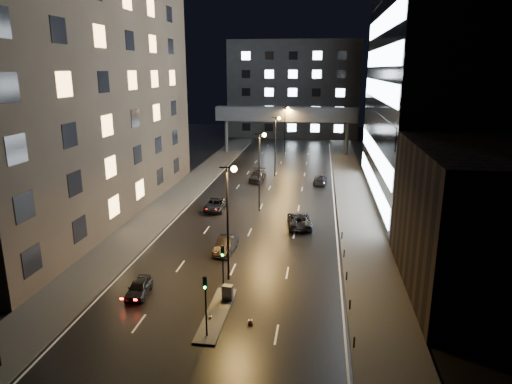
{
  "coord_description": "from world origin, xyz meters",
  "views": [
    {
      "loc": [
        7.53,
        -27.84,
        17.82
      ],
      "look_at": [
        0.34,
        22.67,
        4.0
      ],
      "focal_mm": 32.0,
      "sensor_mm": 36.0,
      "label": 1
    }
  ],
  "objects_px": {
    "car_away_a": "(139,288)",
    "car_toward_b": "(320,180)",
    "car_away_c": "(215,205)",
    "car_toward_a": "(299,220)",
    "utility_cabinet": "(228,292)",
    "car_away_b": "(226,245)",
    "car_away_d": "(257,176)"
  },
  "relations": [
    {
      "from": "utility_cabinet",
      "to": "car_toward_a",
      "type": "bearing_deg",
      "value": 81.38
    },
    {
      "from": "car_away_a",
      "to": "car_away_c",
      "type": "distance_m",
      "value": 23.44
    },
    {
      "from": "car_away_a",
      "to": "utility_cabinet",
      "type": "distance_m",
      "value": 7.33
    },
    {
      "from": "car_away_a",
      "to": "car_toward_b",
      "type": "relative_size",
      "value": 0.8
    },
    {
      "from": "car_toward_a",
      "to": "car_toward_b",
      "type": "relative_size",
      "value": 1.18
    },
    {
      "from": "car_away_b",
      "to": "car_toward_b",
      "type": "bearing_deg",
      "value": 76.33
    },
    {
      "from": "car_away_a",
      "to": "utility_cabinet",
      "type": "xyz_separation_m",
      "value": [
        7.33,
        0.03,
        0.1
      ]
    },
    {
      "from": "car_away_b",
      "to": "car_away_d",
      "type": "distance_m",
      "value": 30.44
    },
    {
      "from": "car_away_b",
      "to": "car_away_c",
      "type": "relative_size",
      "value": 0.89
    },
    {
      "from": "car_toward_b",
      "to": "utility_cabinet",
      "type": "relative_size",
      "value": 4.0
    },
    {
      "from": "car_away_d",
      "to": "car_toward_b",
      "type": "bearing_deg",
      "value": -4.61
    },
    {
      "from": "car_away_a",
      "to": "utility_cabinet",
      "type": "bearing_deg",
      "value": -5.49
    },
    {
      "from": "car_away_a",
      "to": "car_away_d",
      "type": "height_order",
      "value": "car_away_d"
    },
    {
      "from": "car_toward_a",
      "to": "car_away_b",
      "type": "bearing_deg",
      "value": 44.33
    },
    {
      "from": "car_away_a",
      "to": "car_toward_a",
      "type": "bearing_deg",
      "value": 51.21
    },
    {
      "from": "car_away_c",
      "to": "utility_cabinet",
      "type": "xyz_separation_m",
      "value": [
        6.45,
        -23.4,
        0.04
      ]
    },
    {
      "from": "car_away_c",
      "to": "car_toward_a",
      "type": "distance_m",
      "value": 12.22
    },
    {
      "from": "car_away_a",
      "to": "car_away_d",
      "type": "xyz_separation_m",
      "value": [
        4.11,
        40.29,
        0.16
      ]
    },
    {
      "from": "car_away_b",
      "to": "car_toward_a",
      "type": "bearing_deg",
      "value": 54.84
    },
    {
      "from": "car_away_b",
      "to": "car_away_d",
      "type": "height_order",
      "value": "car_away_d"
    },
    {
      "from": "utility_cabinet",
      "to": "car_away_b",
      "type": "bearing_deg",
      "value": 108.35
    },
    {
      "from": "car_away_d",
      "to": "utility_cabinet",
      "type": "bearing_deg",
      "value": -85.37
    },
    {
      "from": "car_away_c",
      "to": "car_away_d",
      "type": "bearing_deg",
      "value": 78.66
    },
    {
      "from": "car_away_a",
      "to": "car_away_c",
      "type": "xyz_separation_m",
      "value": [
        0.88,
        23.42,
        0.06
      ]
    },
    {
      "from": "car_away_d",
      "to": "utility_cabinet",
      "type": "distance_m",
      "value": 40.39
    },
    {
      "from": "car_toward_a",
      "to": "car_toward_b",
      "type": "distance_m",
      "value": 21.07
    },
    {
      "from": "car_away_c",
      "to": "car_away_d",
      "type": "height_order",
      "value": "car_away_d"
    },
    {
      "from": "car_away_a",
      "to": "car_toward_a",
      "type": "distance_m",
      "value": 22.1
    },
    {
      "from": "car_away_b",
      "to": "car_toward_a",
      "type": "distance_m",
      "value": 11.08
    },
    {
      "from": "car_away_a",
      "to": "car_away_b",
      "type": "xyz_separation_m",
      "value": [
        5.13,
        9.87,
        0.1
      ]
    },
    {
      "from": "car_away_b",
      "to": "car_away_a",
      "type": "bearing_deg",
      "value": -113.88
    },
    {
      "from": "car_away_b",
      "to": "car_toward_a",
      "type": "relative_size",
      "value": 0.8
    }
  ]
}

